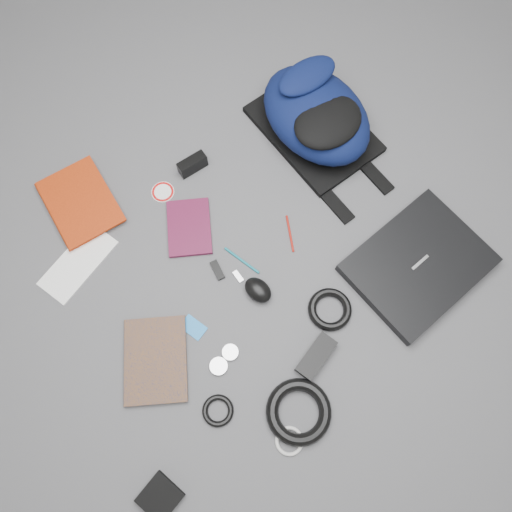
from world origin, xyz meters
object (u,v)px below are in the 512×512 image
backpack (316,115)px  laptop (418,264)px  power_brick (316,356)px  pouch (160,497)px  textbook_red (52,218)px  compact_camera (192,165)px  dvd_case (189,227)px  mouse (258,290)px  comic_book (124,363)px

backpack → laptop: (0.02, -0.57, -0.07)m
power_brick → pouch: power_brick is taller
textbook_red → compact_camera: compact_camera is taller
textbook_red → dvd_case: (0.36, -0.24, -0.01)m
laptop → mouse: size_ratio=4.38×
dvd_case → power_brick: bearing=-52.3°
dvd_case → mouse: size_ratio=2.08×
textbook_red → dvd_case: bearing=-35.5°
dvd_case → textbook_red: bearing=170.3°
mouse → laptop: bearing=-37.1°
laptop → power_brick: 0.42m
mouse → power_brick: size_ratio=0.67×
textbook_red → compact_camera: size_ratio=2.77×
dvd_case → compact_camera: 0.21m
laptop → compact_camera: compact_camera is taller
compact_camera → comic_book: bearing=-139.6°
comic_book → dvd_case: size_ratio=1.31×
laptop → pouch: 0.99m
backpack → compact_camera: bearing=162.4°
power_brick → pouch: bearing=168.0°
backpack → power_brick: 0.76m
comic_book → pouch: pouch is taller
dvd_case → pouch: pouch is taller
backpack → mouse: (-0.45, -0.40, -0.07)m
textbook_red → pouch: textbook_red is taller
laptop → mouse: (-0.46, 0.17, 0.00)m
mouse → pouch: (-0.51, -0.36, -0.01)m
pouch → power_brick: bearing=10.8°
laptop → textbook_red: (-0.91, 0.70, -0.01)m
compact_camera → pouch: (-0.53, -0.83, -0.01)m
compact_camera → pouch: compact_camera is taller
laptop → power_brick: bearing=-179.3°
comic_book → textbook_red: bearing=116.2°
backpack → comic_book: size_ratio=1.83×
laptop → dvd_case: 0.72m
power_brick → pouch: (-0.55, -0.11, -0.00)m
dvd_case → pouch: bearing=-99.0°
mouse → compact_camera: bearing=70.1°
compact_camera → laptop: bearing=-60.2°
dvd_case → comic_book: bearing=-117.6°
dvd_case → compact_camera: compact_camera is taller
backpack → dvd_case: 0.55m
textbook_red → mouse: mouse is taller
laptop → dvd_case: (-0.55, 0.46, -0.01)m
backpack → laptop: bearing=-95.4°
backpack → dvd_case: bearing=-175.9°
laptop → comic_book: bearing=158.5°
pouch → backpack: bearing=38.4°
compact_camera → power_brick: (0.02, -0.72, -0.01)m
laptop → mouse: 0.50m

